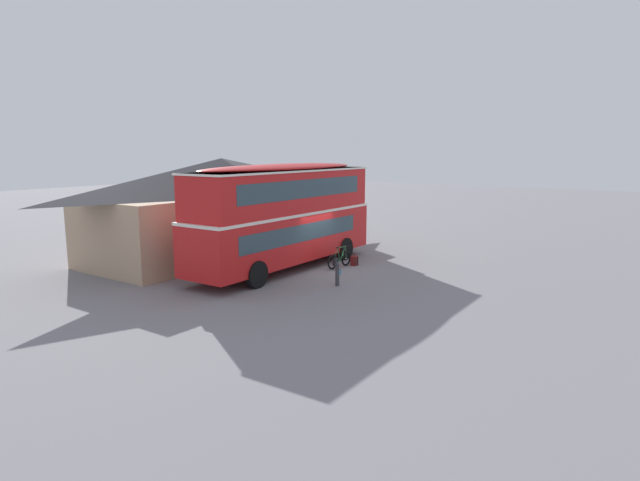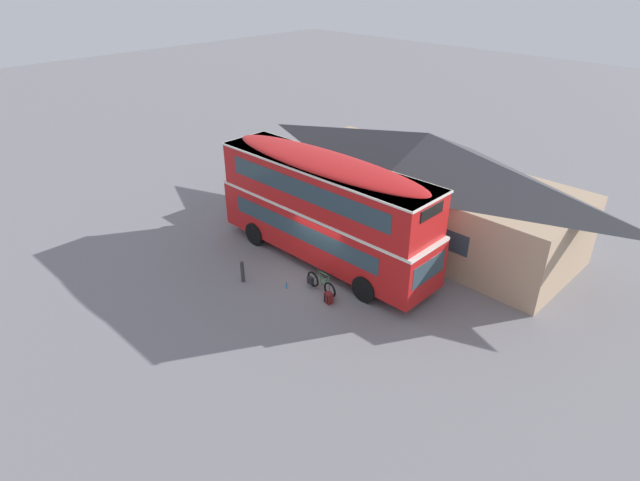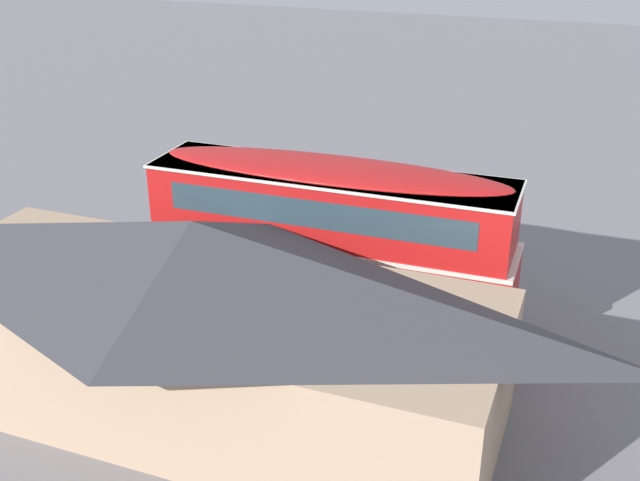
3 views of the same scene
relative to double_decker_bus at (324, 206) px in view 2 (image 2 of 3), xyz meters
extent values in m
plane|color=slate|center=(0.81, -1.10, -2.65)|extent=(120.00, 120.00, 0.00)
cylinder|color=black|center=(3.30, 1.21, -2.10)|extent=(1.10, 0.29, 1.10)
cylinder|color=black|center=(3.31, -1.17, -2.10)|extent=(1.10, 0.29, 1.10)
cylinder|color=black|center=(-3.32, 1.17, -2.10)|extent=(1.10, 0.29, 1.10)
cylinder|color=black|center=(-3.31, -1.21, -2.10)|extent=(1.10, 0.29, 1.10)
cube|color=red|center=(-0.01, 0.00, -1.13)|extent=(10.70, 2.56, 2.10)
cube|color=white|center=(-0.01, 0.00, -0.05)|extent=(10.72, 2.59, 0.12)
cube|color=red|center=(-0.01, 0.00, 0.93)|extent=(10.38, 2.51, 1.90)
ellipsoid|color=red|center=(-0.01, 0.00, 1.96)|extent=(10.16, 2.46, 0.36)
cube|color=#2D424C|center=(5.32, 0.03, -0.88)|extent=(0.07, 2.05, 0.90)
cube|color=black|center=(5.18, 0.03, 1.45)|extent=(0.07, 1.38, 0.44)
cube|color=#2D424C|center=(-0.20, -1.24, -0.83)|extent=(8.33, 0.09, 0.76)
cube|color=#2D424C|center=(0.00, -1.22, 1.08)|extent=(8.76, 0.09, 0.80)
cube|color=#2D424C|center=(-0.21, 1.24, -0.83)|extent=(8.33, 0.09, 0.76)
cube|color=#2D424C|center=(-0.01, 1.21, 1.08)|extent=(8.76, 0.09, 0.80)
cube|color=white|center=(-0.01, 0.00, 1.84)|extent=(10.48, 2.59, 0.08)
torus|color=black|center=(2.18, -1.95, -2.31)|extent=(0.68, 0.14, 0.68)
torus|color=black|center=(1.15, -1.85, -2.31)|extent=(0.68, 0.14, 0.68)
cylinder|color=#B2B2B7|center=(2.18, -1.95, -2.31)|extent=(0.06, 0.10, 0.05)
cylinder|color=#B2B2B7|center=(1.15, -1.85, -2.31)|extent=(0.06, 0.10, 0.05)
cylinder|color=#2D6B38|center=(1.90, -1.92, -2.04)|extent=(0.47, 0.08, 0.67)
cylinder|color=#2D6B38|center=(1.84, -1.92, -1.71)|extent=(0.58, 0.09, 0.04)
cylinder|color=#2D6B38|center=(1.62, -1.90, -2.04)|extent=(0.18, 0.05, 0.66)
cylinder|color=#2D6B38|center=(1.42, -1.88, -2.34)|extent=(0.54, 0.08, 0.09)
cylinder|color=#2D6B38|center=(1.35, -1.87, -2.01)|extent=(0.42, 0.06, 0.61)
cylinder|color=#2D6B38|center=(2.15, -1.95, -2.01)|extent=(0.09, 0.04, 0.60)
cylinder|color=black|center=(2.12, -1.94, -1.66)|extent=(0.07, 0.46, 0.03)
ellipsoid|color=black|center=(1.53, -1.89, -1.68)|extent=(0.27, 0.12, 0.06)
cube|color=black|center=(1.16, -2.02, -2.29)|extent=(0.29, 0.16, 0.32)
cylinder|color=green|center=(1.90, -1.92, -2.04)|extent=(0.07, 0.07, 0.18)
cube|color=maroon|center=(2.41, -2.26, -2.42)|extent=(0.35, 0.28, 0.44)
ellipsoid|color=maroon|center=(2.41, -2.26, -2.20)|extent=(0.33, 0.26, 0.10)
cube|color=#471111|center=(2.43, -2.13, -2.49)|extent=(0.23, 0.07, 0.16)
cylinder|color=black|center=(2.31, -2.37, -2.42)|extent=(0.04, 0.04, 0.36)
cylinder|color=black|center=(2.48, -2.40, -2.42)|extent=(0.04, 0.04, 0.36)
cylinder|color=#338CBF|center=(0.48, -2.72, -2.53)|extent=(0.06, 0.06, 0.23)
cylinder|color=black|center=(0.48, -2.72, -2.40)|extent=(0.04, 0.04, 0.03)
cube|color=tan|center=(1.42, 5.30, -1.03)|extent=(14.43, 5.63, 3.23)
pyramid|color=#38383D|center=(1.42, 5.30, 1.45)|extent=(14.84, 6.04, 1.73)
cube|color=#3D2319|center=(1.39, 2.56, -1.60)|extent=(1.10, 0.05, 2.10)
cube|color=#2D424C|center=(-2.20, 2.60, -0.87)|extent=(1.10, 0.05, 0.90)
cube|color=#2D424C|center=(4.98, 2.52, -0.87)|extent=(1.10, 0.05, 0.90)
cylinder|color=#333338|center=(-1.20, -3.64, -2.22)|extent=(0.16, 0.16, 0.85)
sphere|color=#333338|center=(-1.20, -3.64, -1.76)|extent=(0.16, 0.16, 0.16)
camera|label=1|loc=(-18.66, -14.92, 2.78)|focal=29.83mm
camera|label=2|loc=(13.83, -14.47, 9.33)|focal=29.20mm
camera|label=3|loc=(-6.80, 19.27, 9.10)|focal=43.50mm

